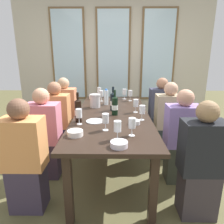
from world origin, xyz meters
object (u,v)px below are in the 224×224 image
white_plate_0 (95,121)px  seated_person_5 (168,123)px  water_bottle (106,97)px  wine_glass_1 (136,104)px  wine_glass_6 (142,110)px  seated_person_0 (65,112)px  wine_glass_3 (79,114)px  wine_glass_4 (117,127)px  seated_person_2 (25,160)px  wine_glass_2 (101,94)px  wine_glass_0 (99,91)px  dining_table (112,119)px  tasting_bowl_3 (75,133)px  wine_bottle_1 (115,105)px  wine_glass_9 (105,119)px  tasting_bowl_1 (119,144)px  wine_glass_10 (132,123)px  wine_glass_7 (114,95)px  seated_person_7 (181,139)px  tasting_bowl_2 (93,97)px  wine_glass_8 (124,92)px  tasting_bowl_0 (135,122)px  seated_person_1 (160,112)px  seated_person_4 (57,122)px  seated_person_6 (45,136)px  wine_bottle_0 (113,101)px  wine_glass_5 (130,93)px  seated_person_3 (201,164)px  metal_pitcher (95,101)px  wine_bottle_2 (78,110)px

white_plate_0 → seated_person_5: 1.18m
water_bottle → wine_glass_1: bearing=-46.6°
wine_glass_6 → seated_person_0: bearing=137.2°
wine_glass_3 → wine_glass_4: 0.58m
wine_glass_4 → seated_person_2: 0.92m
wine_glass_2 → seated_person_5: (0.99, -0.44, -0.34)m
wine_glass_6 → white_plate_0: bearing=-173.1°
seated_person_0 → seated_person_5: same height
wine_glass_0 → dining_table: bearing=-77.0°
tasting_bowl_3 → water_bottle: (0.24, 1.23, 0.09)m
wine_bottle_1 → wine_glass_6: bearing=-33.3°
wine_glass_4 → wine_glass_0: bearing=99.1°
water_bottle → wine_glass_1: (0.40, -0.42, 0.00)m
wine_glass_6 → wine_glass_3: bearing=-167.2°
wine_glass_1 → wine_glass_9: same height
tasting_bowl_1 → wine_glass_10: 0.29m
wine_glass_1 → wine_glass_4: 0.92m
wine_glass_7 → seated_person_7: (0.79, -0.94, -0.33)m
dining_table → seated_person_0: 1.15m
tasting_bowl_1 → tasting_bowl_2: size_ratio=1.04×
dining_table → wine_glass_8: bearing=77.5°
wine_bottle_1 → tasting_bowl_0: (0.22, -0.35, -0.10)m
white_plate_0 → seated_person_1: 1.52m
tasting_bowl_1 → seated_person_7: bearing=41.7°
wine_glass_7 → seated_person_4: 0.95m
tasting_bowl_1 → wine_glass_9: wine_glass_9 is taller
tasting_bowl_0 → seated_person_6: (-1.06, 0.16, -0.24)m
wine_glass_2 → seated_person_6: bearing=-122.7°
wine_glass_7 → wine_glass_8: (0.18, 0.26, 0.00)m
wine_bottle_0 → seated_person_6: size_ratio=0.29×
tasting_bowl_2 → wine_glass_7: size_ratio=0.81×
seated_person_5 → wine_bottle_1: bearing=-156.8°
white_plate_0 → seated_person_1: seated_person_1 is taller
tasting_bowl_1 → seated_person_2: bearing=169.5°
wine_glass_5 → seated_person_3: seated_person_3 is taller
metal_pitcher → wine_bottle_1: 0.47m
seated_person_3 → seated_person_1: bearing=90.0°
water_bottle → seated_person_5: size_ratio=0.22×
tasting_bowl_0 → wine_glass_4: wine_glass_4 is taller
wine_glass_6 → seated_person_4: 1.32m
dining_table → seated_person_5: 0.87m
tasting_bowl_3 → wine_glass_3: size_ratio=0.85×
white_plate_0 → seated_person_1: size_ratio=0.18×
white_plate_0 → tasting_bowl_0: 0.45m
wine_glass_8 → wine_glass_10: same height
wine_glass_5 → seated_person_1: (0.52, 0.06, -0.34)m
wine_bottle_2 → seated_person_7: 1.23m
wine_glass_10 → seated_person_6: bearing=154.1°
wine_glass_1 → seated_person_6: bearing=-164.3°
water_bottle → wine_glass_3: size_ratio=1.38×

